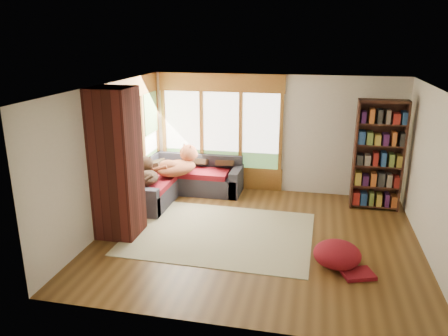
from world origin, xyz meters
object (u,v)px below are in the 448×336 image
at_px(bookshelf, 378,156).
at_px(dog_tan, 179,162).
at_px(brick_chimney, 116,164).
at_px(pouf, 337,254).
at_px(sectional_sofa, 180,182).
at_px(area_rug, 220,233).
at_px(dog_brindle, 146,172).

height_order(bookshelf, dog_tan, bookshelf).
xyz_separation_m(brick_chimney, bookshelf, (4.54, 2.21, -0.19)).
bearing_deg(dog_tan, pouf, -90.17).
relative_size(sectional_sofa, area_rug, 0.68).
bearing_deg(pouf, area_rug, 159.75).
bearing_deg(area_rug, bookshelf, 33.26).
bearing_deg(bookshelf, dog_tan, -176.20).
bearing_deg(brick_chimney, area_rug, 12.07).
relative_size(bookshelf, dog_brindle, 2.49).
distance_m(brick_chimney, sectional_sofa, 2.32).
distance_m(brick_chimney, pouf, 3.91).
distance_m(dog_tan, dog_brindle, 0.82).
bearing_deg(bookshelf, area_rug, -146.74).
relative_size(brick_chimney, dog_brindle, 2.92).
xyz_separation_m(brick_chimney, dog_brindle, (-0.01, 1.28, -0.55)).
bearing_deg(pouf, bookshelf, 72.65).
bearing_deg(brick_chimney, dog_brindle, 90.35).
xyz_separation_m(brick_chimney, area_rug, (1.73, 0.37, -1.29)).
bearing_deg(area_rug, brick_chimney, -167.93).
bearing_deg(dog_brindle, area_rug, -139.21).
bearing_deg(dog_brindle, sectional_sofa, -52.22).
height_order(sectional_sofa, dog_brindle, dog_brindle).
bearing_deg(dog_tan, brick_chimney, -158.68).
xyz_separation_m(area_rug, dog_brindle, (-1.74, 0.91, 0.75)).
xyz_separation_m(brick_chimney, dog_tan, (0.48, 1.94, -0.49)).
distance_m(area_rug, dog_tan, 2.16).
bearing_deg(dog_tan, dog_brindle, 178.64).
distance_m(sectional_sofa, area_rug, 2.13).
relative_size(bookshelf, pouf, 3.07).
distance_m(sectional_sofa, bookshelf, 4.18).
distance_m(pouf, dog_brindle, 4.13).
height_order(pouf, dog_tan, dog_tan).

